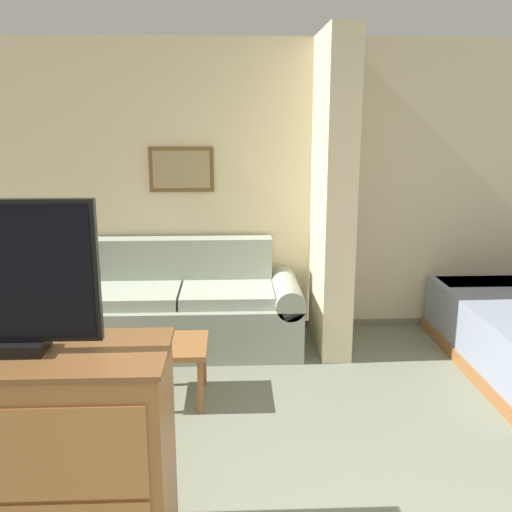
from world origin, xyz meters
name	(u,v)px	position (x,y,z in m)	size (l,w,h in m)	color
wall_back	(308,189)	(0.00, 3.80, 1.29)	(7.76, 0.16, 2.60)	beige
wall_partition_pillar	(332,196)	(0.14, 3.31, 1.30)	(0.24, 0.87, 2.60)	beige
couch	(182,309)	(-1.14, 3.32, 0.32)	(2.04, 0.84, 0.89)	#99A393
coffee_table	(165,351)	(-1.16, 2.33, 0.36)	(0.58, 0.49, 0.42)	#996033
side_table	(42,295)	(-2.32, 3.34, 0.47)	(0.50, 0.50, 0.55)	#996033
table_lamp	(38,254)	(-2.32, 3.34, 0.82)	(0.29, 0.29, 0.41)	tan
tv_dresser	(28,461)	(-1.57, 0.84, 0.50)	(1.22, 0.51, 1.00)	#996033
tv	(9,279)	(-1.57, 0.84, 1.31)	(0.70, 0.16, 0.63)	black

